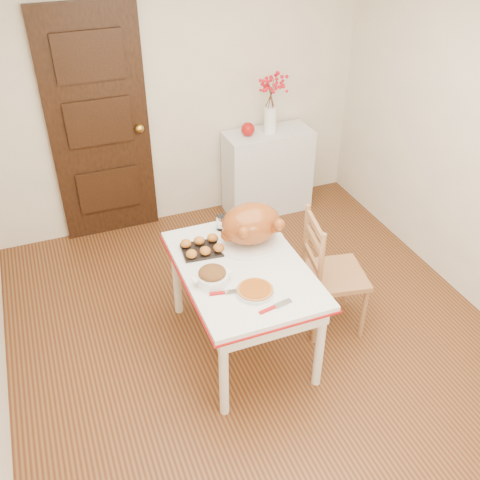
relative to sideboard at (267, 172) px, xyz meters
name	(u,v)px	position (x,y,z in m)	size (l,w,h in m)	color
floor	(263,347)	(-0.81, -1.78, -0.41)	(3.50, 4.00, 0.00)	#431D0D
wall_back	(175,92)	(-0.81, 0.22, 0.84)	(3.50, 0.00, 2.50)	beige
door_back	(99,128)	(-1.51, 0.19, 0.62)	(0.85, 0.06, 2.06)	black
sideboard	(267,172)	(0.00, 0.00, 0.00)	(0.83, 0.37, 0.83)	silver
kitchen_table	(243,307)	(-0.94, -1.70, -0.06)	(0.82, 1.20, 0.72)	silver
chair_oak	(335,273)	(-0.23, -1.72, 0.06)	(0.42, 0.42, 0.96)	#A16442
berry_vase	(271,106)	(0.01, 0.00, 0.67)	(0.27, 0.27, 0.51)	white
apple	(248,129)	(-0.21, 0.00, 0.48)	(0.13, 0.13, 0.13)	#A00E0D
turkey_platter	(251,226)	(-0.79, -1.48, 0.45)	(0.48, 0.39, 0.30)	#9F4C1C
pumpkin_pie	(255,290)	(-0.97, -1.98, 0.33)	(0.23, 0.23, 0.05)	#94430F
stuffing_dish	(212,276)	(-1.18, -1.78, 0.35)	(0.26, 0.21, 0.10)	#592D0E
rolls_tray	(202,247)	(-1.13, -1.43, 0.34)	(0.28, 0.22, 0.07)	#C26423
pie_server	(275,306)	(-0.90, -2.14, 0.31)	(0.23, 0.07, 0.01)	silver
carving_knife	(231,292)	(-1.10, -1.92, 0.31)	(0.27, 0.06, 0.01)	silver
drinking_glass	(221,223)	(-0.92, -1.22, 0.36)	(0.07, 0.07, 0.11)	white
shaker_pair	(253,221)	(-0.68, -1.28, 0.35)	(0.09, 0.04, 0.09)	white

